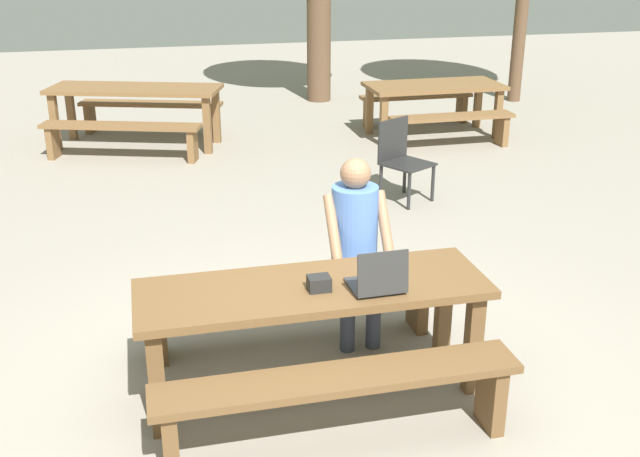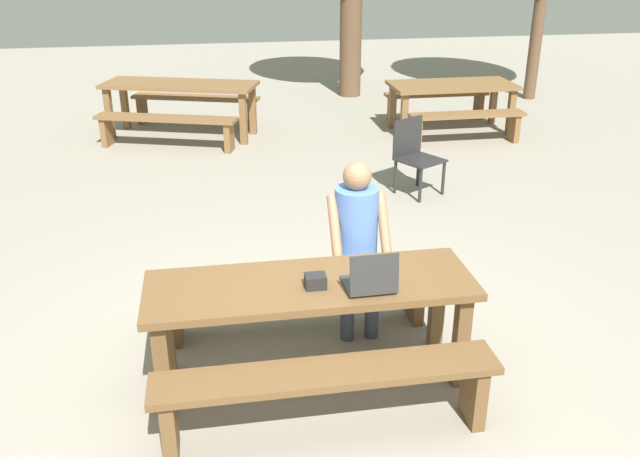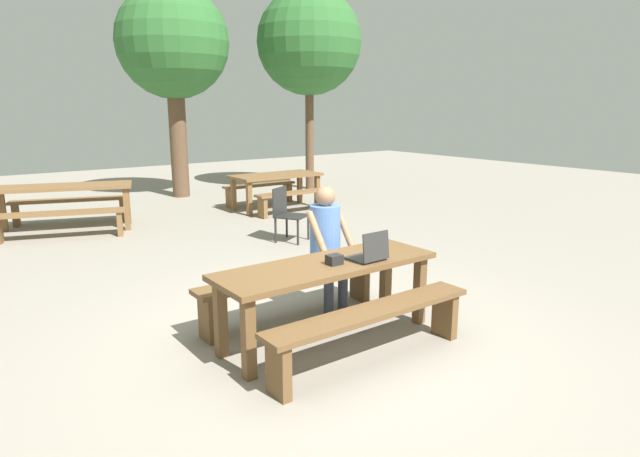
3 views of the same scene
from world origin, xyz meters
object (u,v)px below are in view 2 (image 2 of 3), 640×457
picnic_table_mid (180,91)px  small_pouch (315,281)px  person_seated (357,235)px  picnic_table_rear (452,91)px  plastic_chair (415,155)px  laptop (370,281)px  picnic_table_front (311,297)px

picnic_table_mid → small_pouch: bearing=-62.8°
person_seated → picnic_table_mid: 5.65m
small_pouch → picnic_table_rear: bearing=62.7°
picnic_table_rear → plastic_chair: bearing=-118.0°
person_seated → picnic_table_rear: size_ratio=0.71×
laptop → picnic_table_front: bearing=-27.0°
plastic_chair → small_pouch: bearing=-146.9°
laptop → small_pouch: laptop is taller
person_seated → picnic_table_rear: 5.69m
picnic_table_front → laptop: laptop is taller
picnic_table_front → plastic_chair: size_ratio=2.48×
picnic_table_rear → small_pouch: bearing=-117.1°
laptop → small_pouch: bearing=-17.3°
small_pouch → picnic_table_rear: (2.95, 5.72, -0.15)m
picnic_table_front → picnic_table_rear: bearing=62.2°
small_pouch → person_seated: size_ratio=0.10×
picnic_table_front → person_seated: 0.71m
laptop → person_seated: person_seated is taller
small_pouch → picnic_table_front: bearing=105.1°
laptop → picnic_table_mid: (-1.27, 6.21, -0.12)m
plastic_chair → picnic_table_rear: plastic_chair is taller
laptop → picnic_table_rear: (2.63, 5.81, -0.17)m
laptop → picnic_table_mid: laptop is taller
picnic_table_front → laptop: bearing=-25.6°
picnic_table_mid → plastic_chair: bearing=-28.3°
laptop → person_seated: (0.08, 0.72, -0.02)m
picnic_table_rear → picnic_table_mid: bearing=174.3°
person_seated → plastic_chair: person_seated is taller
picnic_table_front → small_pouch: small_pouch is taller
person_seated → plastic_chair: bearing=64.8°
picnic_table_mid → picnic_table_rear: 3.92m
picnic_table_front → person_seated: (0.42, 0.56, 0.15)m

